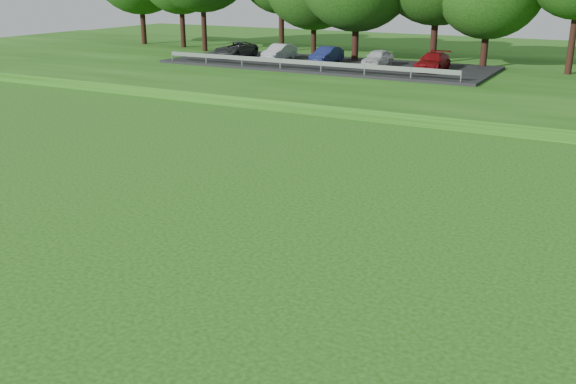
% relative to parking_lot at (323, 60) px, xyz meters
% --- Properties ---
extents(parking_lot, '(24.00, 9.00, 1.38)m').
position_rel_parking_lot_xyz_m(parking_lot, '(0.00, 0.00, 0.00)').
color(parking_lot, black).
rests_on(parking_lot, berm).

